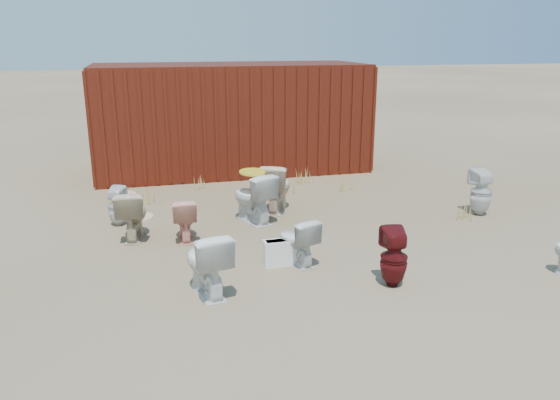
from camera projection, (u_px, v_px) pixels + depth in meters
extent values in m
plane|color=brown|center=(290.00, 247.00, 8.02)|extent=(100.00, 100.00, 0.00)
cube|color=#510F0D|center=(231.00, 117.00, 12.51)|extent=(6.00, 2.40, 2.40)
imported|color=white|center=(207.00, 263.00, 6.45)|extent=(0.61, 0.87, 0.80)
imported|color=#EE9E8A|center=(184.00, 219.00, 8.23)|extent=(0.39, 0.66, 0.66)
imported|color=silver|center=(297.00, 241.00, 7.33)|extent=(0.57, 0.74, 0.66)
imported|color=#520E0F|center=(394.00, 257.00, 6.67)|extent=(0.38, 0.39, 0.75)
imported|color=silver|center=(117.00, 206.00, 8.87)|extent=(0.38, 0.38, 0.65)
imported|color=#C3B08E|center=(132.00, 214.00, 8.26)|extent=(0.52, 0.80, 0.77)
imported|color=beige|center=(276.00, 187.00, 9.61)|extent=(0.80, 0.97, 0.86)
imported|color=white|center=(253.00, 198.00, 9.00)|extent=(0.77, 0.95, 0.84)
imported|color=silver|center=(481.00, 192.00, 9.39)|extent=(0.38, 0.39, 0.81)
ellipsoid|color=gold|center=(252.00, 172.00, 8.88)|extent=(0.43, 0.53, 0.02)
cube|color=white|center=(282.00, 252.00, 7.36)|extent=(0.50, 0.21, 0.35)
ellipsoid|color=beige|center=(142.00, 217.00, 9.34)|extent=(0.39, 0.50, 0.02)
ellipsoid|color=beige|center=(126.00, 194.00, 10.71)|extent=(0.50, 0.56, 0.02)
cone|color=#A58A42|center=(153.00, 196.00, 10.01)|extent=(0.36, 0.36, 0.32)
cone|color=#A58A42|center=(286.00, 188.00, 10.69)|extent=(0.32, 0.32, 0.24)
cone|color=#A58A42|center=(349.00, 184.00, 10.81)|extent=(0.36, 0.36, 0.36)
cone|color=#A58A42|center=(201.00, 183.00, 11.01)|extent=(0.30, 0.30, 0.29)
cone|color=#A58A42|center=(304.00, 176.00, 11.52)|extent=(0.34, 0.34, 0.31)
cone|color=#A58A42|center=(465.00, 212.00, 9.18)|extent=(0.28, 0.28, 0.27)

